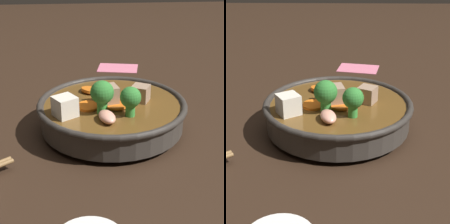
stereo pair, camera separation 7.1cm
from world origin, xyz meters
TOP-DOWN VIEW (x-y plane):
  - ground_plane at (0.00, 0.00)m, footprint 3.00×3.00m
  - stirfry_bowl at (0.00, 0.00)m, footprint 0.28×0.28m
  - napkin at (-0.05, -0.36)m, footprint 0.12×0.10m

SIDE VIEW (x-z plane):
  - ground_plane at x=0.00m, z-range 0.00..0.00m
  - napkin at x=-0.05m, z-range 0.00..0.00m
  - stirfry_bowl at x=0.00m, z-range -0.02..0.10m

